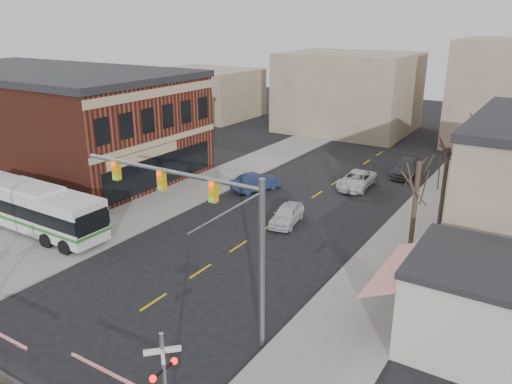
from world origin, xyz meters
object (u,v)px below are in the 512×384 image
traffic_signal_mast (208,216)px  rr_crossing_east (156,378)px  car_d (406,167)px  transit_bus (32,207)px  pedestrian_near (83,233)px  pedestrian_far (85,219)px  car_b (257,182)px  car_a (287,214)px  car_c (357,180)px

traffic_signal_mast → rr_crossing_east: traffic_signal_mast is taller
car_d → traffic_signal_mast: bearing=-95.7°
transit_bus → pedestrian_near: 5.19m
rr_crossing_east → car_d: (-1.13, 35.51, -1.19)m
traffic_signal_mast → pedestrian_far: 15.69m
rr_crossing_east → car_b: bearing=114.1°
transit_bus → car_a: transit_bus is taller
traffic_signal_mast → car_b: traffic_signal_mast is taller
car_a → pedestrian_near: 14.01m
traffic_signal_mast → car_d: size_ratio=1.94×
transit_bus → pedestrian_near: bearing=-0.4°
car_a → pedestrian_far: size_ratio=2.38×
car_c → pedestrian_far: size_ratio=2.93×
car_d → pedestrian_far: bearing=-125.0°
transit_bus → car_a: (14.31, 10.56, -1.10)m
transit_bus → car_c: bearing=53.3°
pedestrian_near → car_c: bearing=-15.9°
car_a → transit_bus: bearing=-153.2°
car_d → pedestrian_near: size_ratio=2.72×
car_b → rr_crossing_east: bearing=138.3°
car_b → transit_bus: bearing=85.9°
pedestrian_far → rr_crossing_east: bearing=-69.6°
traffic_signal_mast → car_a: traffic_signal_mast is taller
pedestrian_near → transit_bus: bearing=100.3°
car_b → pedestrian_far: pedestrian_far is taller
traffic_signal_mast → car_c: bearing=94.2°
car_b → car_c: bearing=-119.7°
pedestrian_far → car_d: bearing=21.8°
rr_crossing_east → car_d: rr_crossing_east is taller
transit_bus → traffic_signal_mast: 18.00m
transit_bus → traffic_signal_mast: traffic_signal_mast is taller
rr_crossing_east → pedestrian_near: 16.61m
car_c → traffic_signal_mast: bearing=-87.5°
car_b → car_c: car_b is taller
pedestrian_near → rr_crossing_east: bearing=-110.3°
traffic_signal_mast → car_c: (-1.75, 23.56, -5.05)m
car_d → pedestrian_near: (-13.10, -26.99, 0.33)m
car_b → car_c: (7.13, 5.20, -0.03)m
traffic_signal_mast → car_b: size_ratio=2.32×
transit_bus → car_b: transit_bus is taller
transit_bus → traffic_signal_mast: size_ratio=1.20×
rr_crossing_east → pedestrian_near: (-14.24, 8.52, -0.86)m
rr_crossing_east → pedestrian_far: bearing=147.6°
rr_crossing_east → car_c: (-3.76, 29.51, -1.26)m
transit_bus → car_c: transit_bus is taller
car_c → pedestrian_far: (-12.54, -19.16, 0.28)m
transit_bus → car_a: size_ratio=3.01×
traffic_signal_mast → pedestrian_near: 13.33m
car_c → car_d: (2.63, 6.00, 0.07)m
rr_crossing_east → car_c: 29.78m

